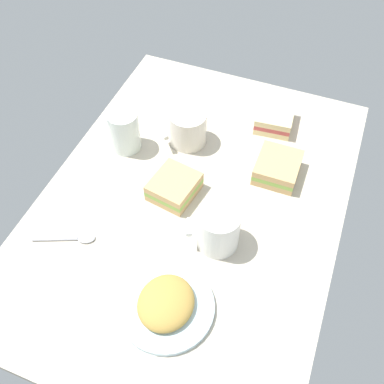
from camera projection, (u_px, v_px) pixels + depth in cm
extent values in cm
cube|color=#BCB29E|center=(192.00, 203.00, 98.55)|extent=(90.00, 64.00, 2.00)
cylinder|color=silver|center=(166.00, 307.00, 81.95)|extent=(17.83, 17.83, 1.20)
ellipsoid|color=#B28C3F|center=(166.00, 303.00, 80.61)|extent=(11.43, 10.28, 4.41)
cylinder|color=silver|center=(188.00, 128.00, 105.63)|extent=(8.78, 8.78, 8.60)
cylinder|color=black|center=(188.00, 116.00, 102.64)|extent=(7.73, 7.73, 0.40)
cylinder|color=silver|center=(164.00, 133.00, 104.05)|extent=(3.77, 3.50, 1.20)
cylinder|color=white|center=(218.00, 229.00, 87.46)|extent=(8.46, 8.46, 9.59)
cylinder|color=brown|center=(219.00, 216.00, 84.08)|extent=(7.44, 7.44, 0.40)
cylinder|color=white|center=(189.00, 227.00, 87.17)|extent=(3.99, 2.43, 1.20)
cube|color=beige|center=(274.00, 122.00, 111.88)|extent=(10.56, 9.67, 1.60)
cube|color=#C14C4C|center=(275.00, 118.00, 110.78)|extent=(10.56, 9.67, 1.20)
cube|color=beige|center=(276.00, 114.00, 109.68)|extent=(10.56, 9.67, 1.60)
cube|color=tan|center=(174.00, 191.00, 98.42)|extent=(11.42, 10.60, 1.60)
cube|color=#8CB24C|center=(174.00, 187.00, 97.32)|extent=(11.42, 10.60, 1.20)
cube|color=tan|center=(174.00, 183.00, 96.22)|extent=(11.42, 10.60, 1.60)
cube|color=tan|center=(277.00, 172.00, 101.84)|extent=(10.52, 9.48, 1.60)
cube|color=#8CB24C|center=(278.00, 168.00, 100.74)|extent=(10.52, 9.48, 1.20)
cube|color=tan|center=(279.00, 163.00, 99.63)|extent=(10.52, 9.48, 1.60)
cylinder|color=silver|center=(124.00, 131.00, 103.85)|extent=(7.09, 7.09, 10.31)
cylinder|color=white|center=(125.00, 134.00, 104.64)|extent=(6.38, 6.38, 8.28)
ellipsoid|color=silver|center=(86.00, 238.00, 91.29)|extent=(3.61, 4.25, 0.80)
cylinder|color=silver|center=(55.00, 239.00, 91.23)|extent=(4.23, 8.81, 0.70)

